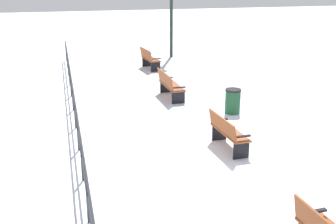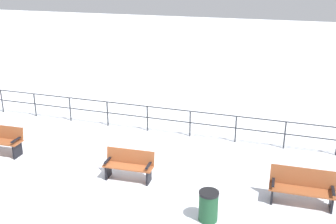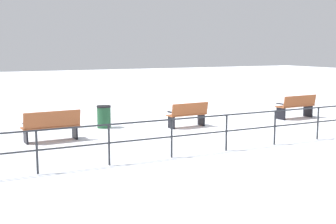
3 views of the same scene
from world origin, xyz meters
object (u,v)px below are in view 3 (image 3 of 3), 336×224
at_px(bench_second, 296,106).
at_px(bench_fourth, 51,126).
at_px(bench_third, 188,114).
at_px(trash_bin, 104,117).

xyz_separation_m(bench_second, bench_fourth, (-0.04, 9.34, -0.02)).
xyz_separation_m(bench_third, bench_fourth, (-0.25, 4.67, 0.02)).
height_order(bench_second, trash_bin, bench_second).
relative_size(bench_second, trash_bin, 2.19).
bearing_deg(bench_fourth, trash_bin, -57.24).
bearing_deg(bench_second, bench_fourth, 87.21).
bearing_deg(trash_bin, bench_fourth, 124.91).
xyz_separation_m(bench_third, trash_bin, (1.21, 2.58, -0.07)).
bearing_deg(bench_third, bench_second, -96.18).
bearing_deg(trash_bin, bench_second, -101.08).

